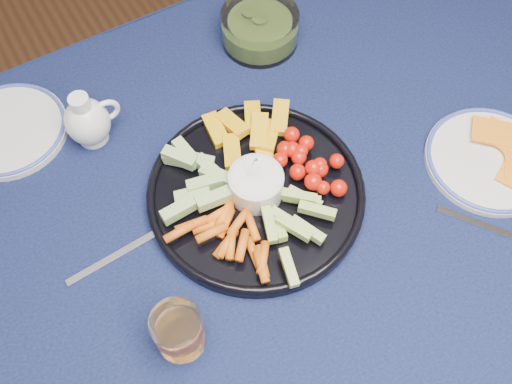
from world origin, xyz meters
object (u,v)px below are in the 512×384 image
cheese_plate (490,159)px  juice_tumbler (179,332)px  pickle_bowl (260,29)px  dining_table (250,290)px  crudite_platter (254,191)px  creamer_pitcher (88,121)px  side_plate_extra (8,130)px

cheese_plate → juice_tumbler: size_ratio=2.57×
pickle_bowl → juice_tumbler: size_ratio=1.76×
dining_table → cheese_plate: bearing=-5.1°
crudite_platter → cheese_plate: crudite_platter is taller
dining_table → crudite_platter: 0.16m
dining_table → creamer_pitcher: bearing=107.4°
crudite_platter → cheese_plate: (0.35, -0.13, -0.01)m
dining_table → crudite_platter: size_ratio=5.11×
juice_tumbler → pickle_bowl: bearing=48.5°
pickle_bowl → side_plate_extra: 0.45m
creamer_pitcher → pickle_bowl: size_ratio=0.72×
crudite_platter → pickle_bowl: bearing=57.9°
creamer_pitcher → crudite_platter: bearing=-53.8°
dining_table → cheese_plate: 0.43m
crudite_platter → pickle_bowl: (0.17, 0.27, 0.01)m
cheese_plate → juice_tumbler: (-0.54, -0.01, 0.02)m
crudite_platter → side_plate_extra: size_ratio=1.73×
crudite_platter → side_plate_extra: bearing=132.7°
cheese_plate → side_plate_extra: bearing=145.2°
pickle_bowl → creamer_pitcher: bearing=-172.1°
cheese_plate → side_plate_extra: cheese_plate is taller
side_plate_extra → creamer_pitcher: bearing=-34.0°
dining_table → juice_tumbler: 0.18m
dining_table → pickle_bowl: size_ratio=12.28×
side_plate_extra → juice_tumbler: bearing=-78.7°
creamer_pitcher → side_plate_extra: (-0.12, 0.08, -0.03)m
dining_table → juice_tumbler: size_ratio=21.57×
dining_table → crudite_platter: bearing=55.9°
crudite_platter → juice_tumbler: bearing=-144.3°
dining_table → side_plate_extra: 0.46m
creamer_pitcher → juice_tumbler: (-0.03, -0.37, -0.01)m
dining_table → crudite_platter: (0.06, 0.10, 0.11)m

